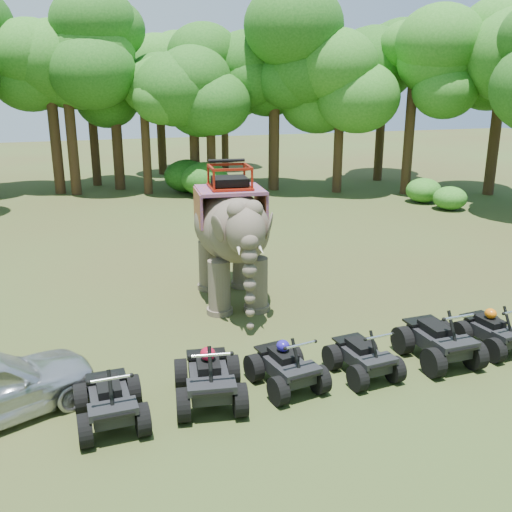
{
  "coord_description": "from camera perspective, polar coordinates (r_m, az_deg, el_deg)",
  "views": [
    {
      "loc": [
        -4.47,
        -12.15,
        6.21
      ],
      "look_at": [
        0.0,
        1.2,
        1.9
      ],
      "focal_mm": 40.0,
      "sensor_mm": 36.0,
      "label": 1
    }
  ],
  "objects": [
    {
      "name": "atv_2",
      "position": [
        12.18,
        3.05,
        -10.32
      ],
      "size": [
        1.46,
        1.83,
        1.24
      ],
      "primitive_type": null,
      "rotation": [
        0.0,
        0.0,
        0.15
      ],
      "color": "black",
      "rests_on": "ground"
    },
    {
      "name": "tree_39",
      "position": [
        35.18,
        -13.98,
        14.84
      ],
      "size": [
        7.24,
        7.24,
        10.34
      ],
      "primitive_type": null,
      "color": "#195114",
      "rests_on": "ground"
    },
    {
      "name": "tree_0",
      "position": [
        33.41,
        -10.99,
        11.75
      ],
      "size": [
        4.65,
        4.65,
        6.64
      ],
      "primitive_type": null,
      "color": "#195114",
      "rests_on": "ground"
    },
    {
      "name": "tree_40",
      "position": [
        33.69,
        -6.27,
        13.82
      ],
      "size": [
        6.15,
        6.15,
        8.78
      ],
      "primitive_type": null,
      "color": "#195114",
      "rests_on": "ground"
    },
    {
      "name": "tree_33",
      "position": [
        38.34,
        12.44,
        13.95
      ],
      "size": [
        6.18,
        6.18,
        8.83
      ],
      "primitive_type": null,
      "color": "#195114",
      "rests_on": "ground"
    },
    {
      "name": "tree_4",
      "position": [
        33.85,
        15.19,
        13.26
      ],
      "size": [
        6.06,
        6.06,
        8.65
      ],
      "primitive_type": null,
      "color": "#195114",
      "rests_on": "ground"
    },
    {
      "name": "atv_5",
      "position": [
        14.92,
        22.7,
        -6.43
      ],
      "size": [
        1.35,
        1.75,
        1.22
      ],
      "primitive_type": null,
      "rotation": [
        0.0,
        0.0,
        0.09
      ],
      "color": "black",
      "rests_on": "ground"
    },
    {
      "name": "tree_31",
      "position": [
        34.11,
        -18.16,
        13.46
      ],
      "size": [
        6.41,
        6.41,
        9.16
      ],
      "primitive_type": null,
      "color": "#195114",
      "rests_on": "ground"
    },
    {
      "name": "tree_34",
      "position": [
        34.38,
        1.78,
        14.24
      ],
      "size": [
        6.37,
        6.37,
        9.09
      ],
      "primitive_type": null,
      "color": "#195114",
      "rests_on": "ground"
    },
    {
      "name": "tree_36",
      "position": [
        42.93,
        -3.16,
        13.59
      ],
      "size": [
        5.13,
        5.13,
        7.33
      ],
      "primitive_type": null,
      "color": "#195114",
      "rests_on": "ground"
    },
    {
      "name": "atv_3",
      "position": [
        12.83,
        10.69,
        -9.26
      ],
      "size": [
        1.3,
        1.69,
        1.18
      ],
      "primitive_type": null,
      "rotation": [
        0.0,
        0.0,
        0.09
      ],
      "color": "black",
      "rests_on": "ground"
    },
    {
      "name": "tree_1",
      "position": [
        33.16,
        -4.55,
        12.35
      ],
      "size": [
        4.96,
        4.96,
        7.09
      ],
      "primitive_type": null,
      "color": "#195114",
      "rests_on": "ground"
    },
    {
      "name": "tree_44",
      "position": [
        34.73,
        -19.72,
        13.89
      ],
      "size": [
        6.85,
        6.85,
        9.79
      ],
      "primitive_type": null,
      "color": "#195114",
      "rests_on": "ground"
    },
    {
      "name": "atv_4",
      "position": [
        13.84,
        17.83,
        -7.35
      ],
      "size": [
        1.38,
        1.88,
        1.38
      ],
      "primitive_type": null,
      "rotation": [
        0.0,
        0.0,
        0.01
      ],
      "color": "black",
      "rests_on": "ground"
    },
    {
      "name": "atv_0",
      "position": [
        11.28,
        -14.45,
        -13.15
      ],
      "size": [
        1.3,
        1.76,
        1.28
      ],
      "primitive_type": null,
      "rotation": [
        0.0,
        0.0,
        0.03
      ],
      "color": "black",
      "rests_on": "ground"
    },
    {
      "name": "tree_43",
      "position": [
        36.99,
        -16.02,
        12.72
      ],
      "size": [
        5.39,
        5.39,
        7.7
      ],
      "primitive_type": null,
      "color": "#195114",
      "rests_on": "ground"
    },
    {
      "name": "atv_1",
      "position": [
        11.64,
        -4.73,
        -11.35
      ],
      "size": [
        1.63,
        2.05,
        1.38
      ],
      "primitive_type": null,
      "rotation": [
        0.0,
        0.0,
        -0.16
      ],
      "color": "black",
      "rests_on": "ground"
    },
    {
      "name": "tree_2",
      "position": [
        34.02,
        1.87,
        14.72
      ],
      "size": [
        6.79,
        6.79,
        9.71
      ],
      "primitive_type": null,
      "color": "#195114",
      "rests_on": "ground"
    },
    {
      "name": "tree_38",
      "position": [
        40.68,
        -9.6,
        14.76
      ],
      "size": [
        6.68,
        6.68,
        9.55
      ],
      "primitive_type": null,
      "color": "#195114",
      "rests_on": "ground"
    },
    {
      "name": "tree_3",
      "position": [
        33.62,
        8.33,
        13.02
      ],
      "size": [
        5.55,
        5.55,
        7.94
      ],
      "primitive_type": null,
      "color": "#195114",
      "rests_on": "ground"
    },
    {
      "name": "tree_5",
      "position": [
        35.13,
        23.08,
        13.71
      ],
      "size": [
        6.98,
        6.98,
        9.97
      ],
      "primitive_type": null,
      "color": "#195114",
      "rests_on": "ground"
    },
    {
      "name": "ground",
      "position": [
        14.35,
        1.54,
        -8.61
      ],
      "size": [
        110.0,
        110.0,
        0.0
      ],
      "primitive_type": "plane",
      "color": "#47381E",
      "rests_on": "ground"
    },
    {
      "name": "elephant",
      "position": [
        16.47,
        -2.51,
        2.31
      ],
      "size": [
        2.6,
        5.02,
        4.06
      ],
      "primitive_type": null,
      "rotation": [
        0.0,
        0.0,
        -0.1
      ],
      "color": "brown",
      "rests_on": "ground"
    }
  ]
}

